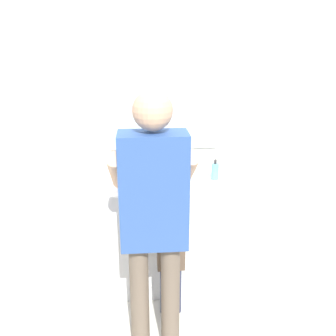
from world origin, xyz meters
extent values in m
plane|color=silver|center=(0.00, 0.00, 0.00)|extent=(14.00, 14.00, 0.00)
cube|color=silver|center=(0.00, 0.62, 1.35)|extent=(4.40, 0.08, 2.70)
cube|color=silver|center=(0.00, 0.57, 1.46)|extent=(0.89, 0.02, 0.72)
cube|color=white|center=(0.00, 0.30, 0.45)|extent=(1.11, 0.54, 0.89)
cylinder|color=silver|center=(0.00, 0.28, 0.95)|extent=(0.40, 0.40, 0.11)
cylinder|color=#B1B1AD|center=(0.00, 0.28, 0.95)|extent=(0.32, 0.32, 0.09)
cylinder|color=#B7BABF|center=(0.00, 0.53, 0.98)|extent=(0.03, 0.03, 0.18)
cylinder|color=#B7BABF|center=(0.00, 0.47, 1.06)|extent=(0.02, 0.12, 0.02)
cylinder|color=#B7BABF|center=(-0.07, 0.53, 0.92)|extent=(0.04, 0.04, 0.05)
cylinder|color=#B7BABF|center=(0.07, 0.53, 0.92)|extent=(0.04, 0.04, 0.05)
cylinder|color=#D86666|center=(-0.38, 0.29, 0.94)|extent=(0.07, 0.07, 0.09)
cylinder|color=blue|center=(-0.40, 0.30, 0.99)|extent=(0.02, 0.02, 0.17)
cube|color=white|center=(-0.40, 0.30, 1.09)|extent=(0.01, 0.02, 0.02)
cylinder|color=orange|center=(-0.39, 0.31, 0.99)|extent=(0.04, 0.02, 0.17)
cube|color=white|center=(-0.39, 0.31, 1.09)|extent=(0.01, 0.02, 0.02)
cylinder|color=#66B2D1|center=(0.39, 0.34, 0.96)|extent=(0.06, 0.06, 0.13)
cylinder|color=#2D2D2D|center=(0.39, 0.34, 1.04)|extent=(0.02, 0.02, 0.04)
cylinder|color=#2D334C|center=(-0.05, -0.11, 0.20)|extent=(0.06, 0.06, 0.39)
cylinder|color=#2D334C|center=(0.05, -0.11, 0.20)|extent=(0.06, 0.06, 0.39)
cube|color=brown|center=(0.00, -0.11, 0.56)|extent=(0.20, 0.11, 0.34)
sphere|color=beige|center=(0.00, -0.11, 0.80)|extent=(0.11, 0.11, 0.11)
cylinder|color=beige|center=(-0.11, -0.02, 0.59)|extent=(0.05, 0.24, 0.19)
cylinder|color=beige|center=(0.11, -0.02, 0.59)|extent=(0.05, 0.24, 0.19)
cylinder|color=#6B5B4C|center=(-0.23, -0.44, 0.39)|extent=(0.12, 0.12, 0.78)
cylinder|color=#6B5B4C|center=(-0.03, -0.44, 0.39)|extent=(0.12, 0.12, 0.78)
cube|color=#33569E|center=(-0.13, -0.44, 1.12)|extent=(0.39, 0.22, 0.68)
sphere|color=#D8A884|center=(-0.13, -0.44, 1.58)|extent=(0.22, 0.22, 0.22)
cylinder|color=#D8A884|center=(-0.34, -0.26, 1.18)|extent=(0.10, 0.47, 0.37)
cylinder|color=#D8A884|center=(0.09, -0.26, 1.18)|extent=(0.10, 0.47, 0.37)
cylinder|color=blue|center=(0.09, -0.08, 1.00)|extent=(0.01, 0.14, 0.03)
cube|color=white|center=(0.09, -0.01, 1.02)|extent=(0.01, 0.02, 0.02)
camera|label=1|loc=(-0.20, -2.39, 1.91)|focal=39.21mm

